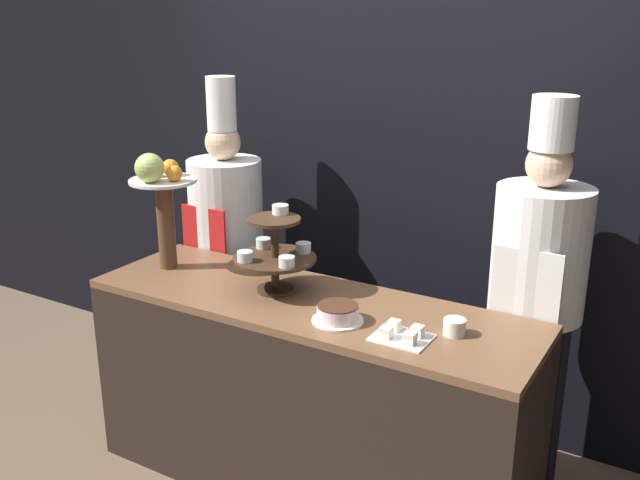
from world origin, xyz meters
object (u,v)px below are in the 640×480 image
at_px(fruit_pedestal, 161,192).
at_px(cake_square_tray, 402,334).
at_px(cup_white, 454,327).
at_px(tiered_stand, 275,251).
at_px(chef_center_left, 536,288).
at_px(cake_round, 338,314).
at_px(chef_left, 227,237).

relative_size(fruit_pedestal, cake_square_tray, 2.63).
relative_size(fruit_pedestal, cup_white, 6.61).
relative_size(tiered_stand, cake_square_tray, 1.73).
distance_m(cake_square_tray, chef_center_left, 0.73).
distance_m(cake_round, chef_left, 1.23).
relative_size(chef_left, chef_center_left, 1.00).
xyz_separation_m(cake_square_tray, chef_left, (-1.35, 0.65, -0.01)).
distance_m(tiered_stand, chef_left, 0.84).
bearing_deg(fruit_pedestal, cake_square_tray, -5.26).
xyz_separation_m(cake_round, cup_white, (0.45, 0.12, -0.00)).
relative_size(cake_round, chef_left, 0.12).
relative_size(cup_white, chef_left, 0.05).
relative_size(cake_square_tray, chef_center_left, 0.12).
bearing_deg(fruit_pedestal, chef_center_left, 17.63).
bearing_deg(tiered_stand, cup_white, -1.39).
relative_size(fruit_pedestal, chef_left, 0.32).
relative_size(tiered_stand, cake_round, 1.80).
bearing_deg(tiered_stand, cake_round, -19.78).
bearing_deg(fruit_pedestal, cup_white, 0.57).
height_order(cake_square_tray, chef_center_left, chef_center_left).
bearing_deg(cup_white, chef_left, 161.28).
bearing_deg(chef_center_left, fruit_pedestal, -162.37).
xyz_separation_m(cake_round, chef_center_left, (0.63, 0.63, 0.02)).
height_order(fruit_pedestal, chef_center_left, chef_center_left).
height_order(tiered_stand, cake_square_tray, tiered_stand).
xyz_separation_m(fruit_pedestal, cup_white, (1.47, 0.01, -0.35)).
relative_size(cup_white, cake_square_tray, 0.40).
height_order(fruit_pedestal, cake_square_tray, fruit_pedestal).
height_order(fruit_pedestal, cake_round, fruit_pedestal).
bearing_deg(chef_left, chef_center_left, 0.00).
distance_m(tiered_stand, chef_center_left, 1.15).
distance_m(tiered_stand, cake_square_tray, 0.73).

